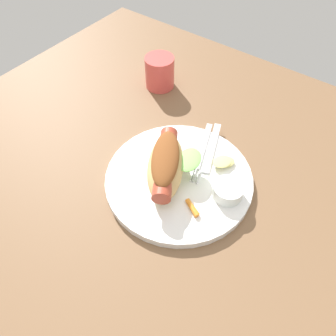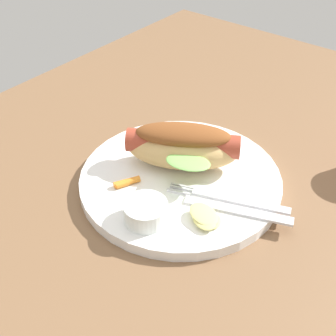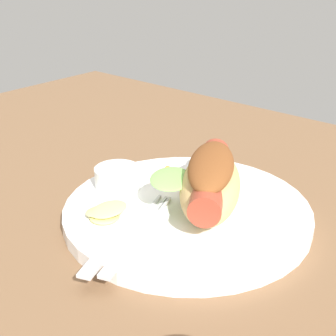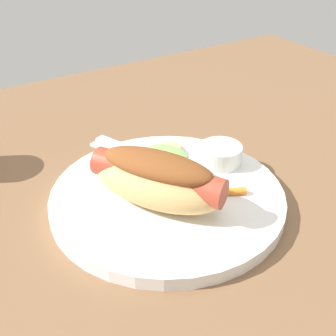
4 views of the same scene
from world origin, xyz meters
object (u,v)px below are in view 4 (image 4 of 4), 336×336
Objects in this scene: sauce_ramekin at (221,154)px; carrot_garnish at (232,191)px; chips_pile at (169,148)px; plate at (167,197)px; hot_dog at (157,178)px; knife at (135,152)px; fork at (134,160)px.

sauce_ramekin reaches higher than carrot_garnish.
sauce_ramekin is 1.52× the size of carrot_garnish.
chips_pile is (4.27, -5.99, -0.63)cm from sauce_ramekin.
plate is at bearing -36.50° from carrot_garnish.
chips_pile reaches higher than carrot_garnish.
chips_pile is (-5.18, -7.78, 1.44)cm from plate.
plate is 5.07× the size of sauce_ramekin.
hot_dog reaches higher than knife.
fork is at bearing -63.81° from carrot_garnish.
sauce_ramekin is (-9.45, -1.79, 2.07)cm from plate.
carrot_garnish is (3.22, 6.39, -0.84)cm from sauce_ramekin.
hot_dog is at bearing 14.79° from sauce_ramekin.
chips_pile reaches higher than plate.
carrot_garnish reaches higher than fork.
plate is 7.71× the size of carrot_garnish.
sauce_ramekin is 11.74cm from knife.
sauce_ramekin is at bearing 24.00° from knife.
knife is 3.82× the size of carrot_garnish.
sauce_ramekin is at bearing -169.29° from plate.
hot_dog is 4.58× the size of carrot_garnish.
fork is at bearing -55.74° from knife.
chips_pile is at bearing -123.64° from plate.
hot_dog is 12.16cm from sauce_ramekin.
plate is 8.29cm from fork.
sauce_ramekin is 7.21cm from carrot_garnish.
chips_pile is at bearing -54.53° from sauce_ramekin.
chips_pile is (-4.01, 2.26, 0.46)cm from knife.
carrot_garnish reaches higher than knife.
fork is 4.24× the size of carrot_garnish.
carrot_garnish reaches higher than plate.
hot_dog reaches higher than fork.
fork and knife have the same top height.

